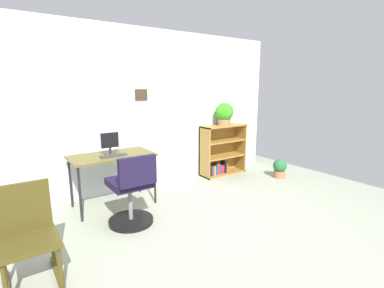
{
  "coord_description": "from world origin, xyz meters",
  "views": [
    {
      "loc": [
        -1.77,
        -1.89,
        1.59
      ],
      "look_at": [
        0.47,
        1.35,
        0.78
      ],
      "focal_mm": 26.52,
      "sensor_mm": 36.0,
      "label": 1
    }
  ],
  "objects": [
    {
      "name": "potted_plant_floor",
      "position": [
        2.23,
        1.18,
        0.17
      ],
      "size": [
        0.24,
        0.24,
        0.33
      ],
      "color": "#9E6642",
      "rests_on": "ground_plane"
    },
    {
      "name": "monitor",
      "position": [
        -0.59,
        1.72,
        0.85
      ],
      "size": [
        0.23,
        0.16,
        0.29
      ],
      "color": "#262628",
      "rests_on": "desk"
    },
    {
      "name": "potted_plant_on_shelf",
      "position": [
        1.54,
        1.9,
        1.11
      ],
      "size": [
        0.32,
        0.32,
        0.4
      ],
      "color": "#9E6642",
      "rests_on": "bookshelf_low"
    },
    {
      "name": "rocking_chair",
      "position": [
        -1.68,
        0.53,
        0.43
      ],
      "size": [
        0.42,
        0.64,
        0.83
      ],
      "color": "#453C15",
      "rests_on": "ground_plane"
    },
    {
      "name": "office_chair",
      "position": [
        -0.6,
        1.01,
        0.38
      ],
      "size": [
        0.52,
        0.55,
        0.86
      ],
      "color": "black",
      "rests_on": "ground_plane"
    },
    {
      "name": "desk",
      "position": [
        -0.58,
        1.69,
        0.65
      ],
      "size": [
        1.06,
        0.59,
        0.7
      ],
      "color": "brown",
      "rests_on": "ground_plane"
    },
    {
      "name": "keyboard",
      "position": [
        -0.6,
        1.59,
        0.71
      ],
      "size": [
        0.33,
        0.11,
        0.02
      ],
      "primitive_type": "cube",
      "color": "#343436",
      "rests_on": "desk"
    },
    {
      "name": "wall_back",
      "position": [
        0.0,
        2.15,
        1.22
      ],
      "size": [
        5.2,
        0.12,
        2.44
      ],
      "color": "silver",
      "rests_on": "ground_plane"
    },
    {
      "name": "bookshelf_low",
      "position": [
        1.53,
        1.96,
        0.41
      ],
      "size": [
        0.87,
        0.3,
        0.9
      ],
      "color": "olive",
      "rests_on": "ground_plane"
    },
    {
      "name": "ground_plane",
      "position": [
        0.0,
        0.0,
        0.0
      ],
      "size": [
        6.24,
        6.24,
        0.0
      ],
      "primitive_type": "plane",
      "color": "gray"
    }
  ]
}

